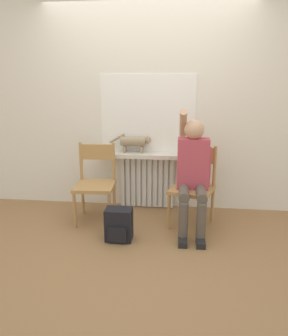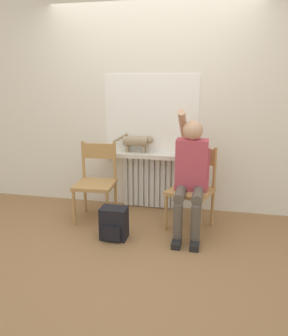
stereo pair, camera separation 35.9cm
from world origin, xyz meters
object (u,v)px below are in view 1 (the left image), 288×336
(person, at_px, (193,170))
(backpack, at_px, (119,225))
(chair_right, at_px, (193,186))
(cat, at_px, (135,141))
(chair_left, at_px, (95,182))

(person, distance_m, backpack, 0.98)
(chair_right, relative_size, backpack, 2.65)
(chair_right, distance_m, person, 0.24)
(cat, distance_m, backpack, 1.15)
(chair_left, bearing_deg, chair_right, -3.47)
(person, bearing_deg, chair_left, 174.51)
(chair_left, xyz_separation_m, backpack, (0.36, -0.48, -0.30))
(cat, bearing_deg, chair_left, -133.45)
(chair_left, height_order, cat, cat)
(chair_right, xyz_separation_m, person, (-0.01, -0.10, 0.22))
(chair_right, height_order, person, person)
(backpack, bearing_deg, chair_right, 32.04)
(chair_right, distance_m, cat, 0.94)
(cat, bearing_deg, backpack, -92.55)
(backpack, bearing_deg, person, 26.47)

